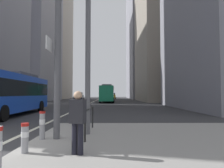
# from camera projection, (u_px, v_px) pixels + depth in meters

# --- Properties ---
(ground_plane) EXTENTS (160.00, 160.00, 0.00)m
(ground_plane) POSITION_uv_depth(u_px,v_px,m) (83.00, 107.00, 26.56)
(ground_plane) COLOR #303033
(median_island) EXTENTS (9.00, 10.00, 0.15)m
(median_island) POSITION_uv_depth(u_px,v_px,m) (179.00, 152.00, 5.63)
(median_island) COLOR gray
(median_island) RESTS_ON ground
(lane_centre_line) EXTENTS (0.20, 80.00, 0.01)m
(lane_centre_line) POSITION_uv_depth(u_px,v_px,m) (90.00, 103.00, 36.55)
(lane_centre_line) COLOR beige
(lane_centre_line) RESTS_ON ground
(office_tower_left_mid) EXTENTS (12.15, 17.81, 30.73)m
(office_tower_left_mid) POSITION_uv_depth(u_px,v_px,m) (28.00, 36.00, 48.56)
(office_tower_left_mid) COLOR gray
(office_tower_left_mid) RESTS_ON ground
(office_tower_left_far) EXTENTS (10.66, 17.70, 42.78)m
(office_tower_left_far) POSITION_uv_depth(u_px,v_px,m) (52.00, 35.00, 68.68)
(office_tower_left_far) COLOR gray
(office_tower_left_far) RESTS_ON ground
(office_tower_right_mid) EXTENTS (13.49, 18.58, 36.85)m
(office_tower_right_mid) POSITION_uv_depth(u_px,v_px,m) (169.00, 21.00, 46.88)
(office_tower_right_mid) COLOR gray
(office_tower_right_mid) RESTS_ON ground
(office_tower_right_far) EXTENTS (13.41, 25.92, 56.40)m
(office_tower_right_far) POSITION_uv_depth(u_px,v_px,m) (147.00, 21.00, 74.60)
(office_tower_right_far) COLOR gray
(office_tower_right_far) RESTS_ON ground
(city_bus_blue_oncoming) EXTENTS (2.86, 10.95, 3.40)m
(city_bus_blue_oncoming) POSITION_uv_depth(u_px,v_px,m) (11.00, 92.00, 15.79)
(city_bus_blue_oncoming) COLOR blue
(city_bus_blue_oncoming) RESTS_ON ground
(city_bus_red_receding) EXTENTS (2.90, 11.31, 3.40)m
(city_bus_red_receding) POSITION_uv_depth(u_px,v_px,m) (107.00, 93.00, 40.55)
(city_bus_red_receding) COLOR #198456
(city_bus_red_receding) RESTS_ON ground
(car_oncoming_mid) EXTENTS (2.18, 4.10, 1.94)m
(car_oncoming_mid) POSITION_uv_depth(u_px,v_px,m) (79.00, 97.00, 43.71)
(car_oncoming_mid) COLOR #232838
(car_oncoming_mid) RESTS_ON ground
(car_receding_near) EXTENTS (2.18, 4.18, 1.94)m
(car_receding_near) POSITION_uv_depth(u_px,v_px,m) (105.00, 96.00, 52.66)
(car_receding_near) COLOR silver
(car_receding_near) RESTS_ON ground
(car_receding_far) EXTENTS (2.07, 4.07, 1.94)m
(car_receding_far) POSITION_uv_depth(u_px,v_px,m) (113.00, 96.00, 62.00)
(car_receding_far) COLOR gold
(car_receding_far) RESTS_ON ground
(traffic_signal_gantry) EXTENTS (5.67, 0.65, 6.00)m
(traffic_signal_gantry) POSITION_uv_depth(u_px,v_px,m) (4.00, 24.00, 7.08)
(traffic_signal_gantry) COLOR #515156
(traffic_signal_gantry) RESTS_ON median_island
(street_lamp_post) EXTENTS (5.50, 0.32, 8.00)m
(street_lamp_post) POSITION_uv_depth(u_px,v_px,m) (88.00, 1.00, 7.97)
(street_lamp_post) COLOR #56565B
(street_lamp_post) RESTS_ON median_island
(bollard_right) EXTENTS (0.20, 0.20, 0.77)m
(bollard_right) POSITION_uv_depth(u_px,v_px,m) (25.00, 136.00, 5.28)
(bollard_right) COLOR #99999E
(bollard_right) RESTS_ON median_island
(bollard_back) EXTENTS (0.20, 0.20, 0.94)m
(bollard_back) POSITION_uv_depth(u_px,v_px,m) (42.00, 124.00, 6.85)
(bollard_back) COLOR #99999E
(bollard_back) RESTS_ON median_island
(pedestrian_railing) EXTENTS (0.06, 4.18, 0.98)m
(pedestrian_railing) POSITION_uv_depth(u_px,v_px,m) (87.00, 117.00, 7.19)
(pedestrian_railing) COLOR black
(pedestrian_railing) RESTS_ON median_island
(pedestrian_waiting) EXTENTS (0.43, 0.34, 1.59)m
(pedestrian_waiting) POSITION_uv_depth(u_px,v_px,m) (78.00, 119.00, 5.17)
(pedestrian_waiting) COLOR black
(pedestrian_waiting) RESTS_ON median_island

